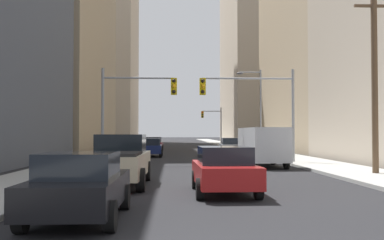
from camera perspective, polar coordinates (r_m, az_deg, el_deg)
sidewalk_left at (r=54.57m, az=-8.27°, el=-3.61°), size 3.54×160.00×0.15m
sidewalk_right at (r=54.99m, az=6.78°, el=-3.60°), size 3.54×160.00×0.15m
pickup_truck_beige at (r=17.01m, az=-9.30°, el=-5.08°), size 2.20×5.44×1.90m
cargo_van_silver at (r=26.53m, az=8.93°, el=-3.07°), size 2.16×5.27×2.26m
sedan_black at (r=10.52m, az=-14.01°, el=-8.07°), size 1.95×4.21×1.52m
sedan_red at (r=14.60m, az=4.09°, el=-6.30°), size 1.95×4.24×1.52m
sedan_navy at (r=37.21m, az=-5.28°, el=-3.47°), size 1.95×4.22×1.52m
sedan_grey at (r=40.11m, az=4.94°, el=-3.33°), size 1.95×4.24×1.52m
sedan_maroon at (r=48.82m, az=-4.83°, el=-3.03°), size 1.95×4.24×1.52m
traffic_signal_near_left at (r=28.34m, az=-7.15°, el=2.67°), size 4.71×0.44×6.00m
traffic_signal_near_right at (r=28.68m, az=7.54°, el=2.74°), size 6.03×0.44×6.00m
traffic_signal_far_right at (r=71.20m, az=2.62°, el=0.01°), size 3.24×0.44×6.00m
utility_pole_right at (r=22.14m, az=22.09°, el=5.95°), size 2.20×0.28×9.14m
street_lamp_right at (r=39.93m, az=8.23°, el=2.05°), size 2.20×0.32×7.50m
building_left_mid_office at (r=59.41m, az=-21.99°, el=12.00°), size 21.84×25.95×31.71m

